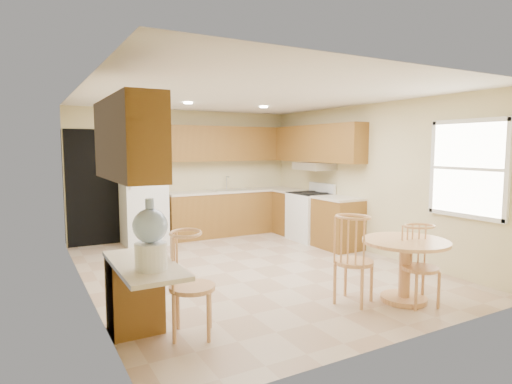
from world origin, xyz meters
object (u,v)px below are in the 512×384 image
refrigerator (143,198)px  chair_table_b (427,259)px  stove (310,216)px  chair_desk (196,276)px  chair_table_a (360,252)px  dining_table (405,261)px  water_crock (150,238)px

refrigerator → chair_table_b: bearing=-67.8°
refrigerator → chair_table_b: refrigerator is taller
stove → chair_table_b: size_ratio=1.21×
refrigerator → chair_desk: bearing=-98.2°
chair_table_a → chair_desk: (-1.92, 0.09, -0.01)m
stove → chair_table_a: bearing=-117.1°
dining_table → chair_desk: size_ratio=0.99×
dining_table → water_crock: 2.97m
stove → water_crock: 5.05m
chair_table_b → chair_desk: chair_desk is taller
chair_table_a → chair_desk: size_ratio=1.02×
stove → chair_desk: bearing=-139.5°
refrigerator → chair_table_b: size_ratio=1.89×
water_crock → chair_desk: bearing=19.2°
refrigerator → water_crock: 4.47m
chair_desk → water_crock: (-0.45, -0.16, 0.44)m
refrigerator → stove: 3.15m
refrigerator → chair_desk: (-0.60, -4.18, -0.25)m
stove → chair_table_b: (-0.96, -3.47, 0.08)m
refrigerator → chair_table_b: 5.07m
refrigerator → water_crock: refrigerator is taller
dining_table → water_crock: (-2.92, 0.08, 0.56)m
refrigerator → chair_desk: size_ratio=1.72×
stove → dining_table: bearing=-107.5°
refrigerator → chair_desk: 4.23m
dining_table → chair_table_b: bearing=-79.2°
chair_table_a → water_crock: (-2.37, -0.07, 0.42)m
chair_table_b → water_crock: water_crock is taller
chair_table_a → stove: bearing=125.7°
dining_table → chair_table_b: size_ratio=1.08×
chair_table_b → water_crock: 3.03m
stove → water_crock: (-3.92, -3.12, 0.57)m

